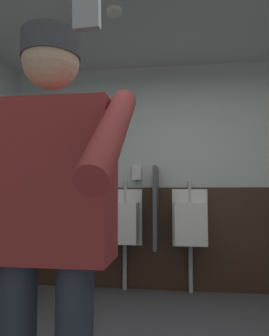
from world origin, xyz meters
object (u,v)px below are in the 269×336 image
Objects in this scene: urinal_middle at (190,223)px; soap_dispenser at (137,172)px; person at (48,214)px; urinal_left at (124,222)px; cell_phone at (88,5)px.

urinal_middle is 0.85m from soap_dispenser.
person is 9.65× the size of soap_dispenser.
person is at bearing -90.03° from soap_dispenser.
person is at bearing -103.79° from urinal_middle.
urinal_middle is at bearing 76.21° from person.
soap_dispenser is (0.00, 2.62, 0.31)m from person.
urinal_left is at bearing 180.00° from urinal_middle.
urinal_left is 2.52m from person.
soap_dispenser is at bearing 98.86° from cell_phone.
soap_dispenser reaches higher than urinal_left.
person reaches higher than soap_dispenser.
urinal_left is 1.00× the size of urinal_middle.
person is (-0.61, -2.50, 0.26)m from urinal_middle.
person is 15.80× the size of cell_phone.
urinal_left is 0.71× the size of person.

